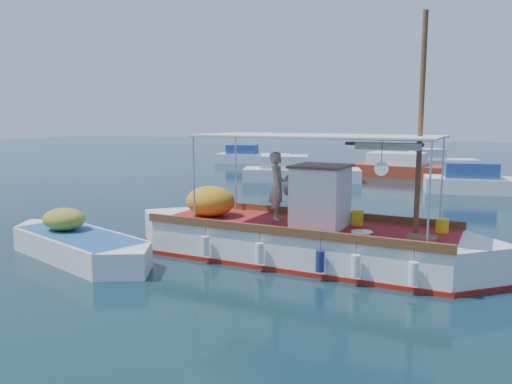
% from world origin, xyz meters
% --- Properties ---
extents(ground, '(160.00, 160.00, 0.00)m').
position_xyz_m(ground, '(0.00, 0.00, 0.00)').
color(ground, black).
rests_on(ground, ground).
extents(fishing_caique, '(10.73, 3.39, 6.55)m').
position_xyz_m(fishing_caique, '(-0.03, -0.37, 0.58)').
color(fishing_caique, white).
rests_on(fishing_caique, ground).
extents(dinghy, '(5.85, 3.06, 1.51)m').
position_xyz_m(dinghy, '(-5.76, -2.67, 0.32)').
color(dinghy, white).
rests_on(dinghy, ground).
extents(bg_boat_nw, '(7.55, 4.44, 1.80)m').
position_xyz_m(bg_boat_nw, '(-5.73, 16.28, 0.49)').
color(bg_boat_nw, silver).
rests_on(bg_boat_nw, ground).
extents(bg_boat_n, '(9.13, 3.79, 1.80)m').
position_xyz_m(bg_boat_n, '(0.54, 21.47, 0.49)').
color(bg_boat_n, maroon).
rests_on(bg_boat_n, ground).
extents(bg_boat_ne, '(6.66, 3.12, 1.80)m').
position_xyz_m(bg_boat_ne, '(4.87, 15.40, 0.49)').
color(bg_boat_ne, silver).
rests_on(bg_boat_ne, ground).
extents(bg_boat_far_w, '(6.69, 3.49, 1.80)m').
position_xyz_m(bg_boat_far_w, '(-13.89, 27.20, 0.49)').
color(bg_boat_far_w, silver).
rests_on(bg_boat_far_w, ground).
extents(bg_boat_far_n, '(6.20, 4.19, 1.80)m').
position_xyz_m(bg_boat_far_n, '(1.62, 27.31, 0.49)').
color(bg_boat_far_n, silver).
rests_on(bg_boat_far_n, ground).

